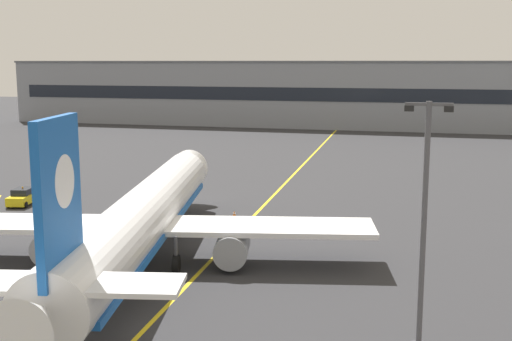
# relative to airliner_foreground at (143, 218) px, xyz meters

# --- Properties ---
(ground_plane) EXTENTS (400.00, 400.00, 0.00)m
(ground_plane) POSITION_rel_airliner_foreground_xyz_m (3.35, -10.57, -3.37)
(ground_plane) COLOR #2D2D30
(taxiway_centreline) EXTENTS (8.96, 179.81, 0.01)m
(taxiway_centreline) POSITION_rel_airliner_foreground_xyz_m (3.35, 19.43, -3.37)
(taxiway_centreline) COLOR yellow
(taxiway_centreline) RESTS_ON ground
(airliner_foreground) EXTENTS (32.29, 41.15, 11.65)m
(airliner_foreground) POSITION_rel_airliner_foreground_xyz_m (0.00, 0.00, 0.00)
(airliner_foreground) COLOR white
(airliner_foreground) RESTS_ON ground
(apron_lamp_post) EXTENTS (2.24, 0.90, 12.17)m
(apron_lamp_post) POSITION_rel_airliner_foreground_xyz_m (18.82, -8.37, 3.01)
(apron_lamp_post) COLOR #515156
(apron_lamp_post) RESTS_ON ground
(service_car_third) EXTENTS (2.70, 4.48, 1.79)m
(service_car_third) POSITION_rel_airliner_foreground_xyz_m (-19.88, 14.62, -2.60)
(service_car_third) COLOR yellow
(service_car_third) RESTS_ON ground
(safety_cone_by_nose_gear) EXTENTS (0.44, 0.44, 0.55)m
(safety_cone_by_nose_gear) POSITION_rel_airliner_foreground_xyz_m (1.87, 15.22, -3.11)
(safety_cone_by_nose_gear) COLOR orange
(safety_cone_by_nose_gear) RESTS_ON ground
(terminal_building) EXTENTS (167.03, 12.40, 14.24)m
(terminal_building) POSITION_rel_airliner_foreground_xyz_m (7.21, 99.55, 3.76)
(terminal_building) COLOR gray
(terminal_building) RESTS_ON ground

